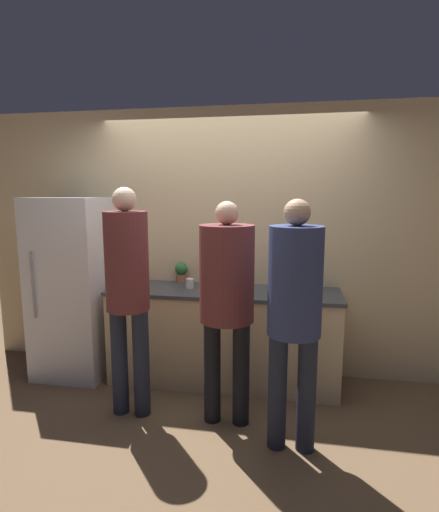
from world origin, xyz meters
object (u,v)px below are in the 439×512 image
bottle_green (276,287)px  potted_plant (181,272)px  utensil_crock (300,281)px  refrigerator (75,287)px  person_center (227,290)px  person_right (294,304)px  cup_white (190,283)px  cup_yellow (141,277)px  person_left (128,283)px  fruit_bowl (228,282)px

bottle_green → potted_plant: size_ratio=0.78×
utensil_crock → potted_plant: utensil_crock is taller
refrigerator → person_center: size_ratio=1.01×
person_right → cup_white: person_right is taller
cup_yellow → refrigerator: bearing=-157.3°
cup_white → person_left: bearing=-114.2°
cup_yellow → cup_white: bearing=-19.1°
person_center → bottle_green: size_ratio=10.96×
potted_plant → refrigerator: bearing=-164.4°
bottle_green → cup_yellow: bearing=169.2°
bottle_green → potted_plant: 1.00m
fruit_bowl → cup_white: 0.37m
bottle_green → person_left: bearing=-150.3°
utensil_crock → cup_white: (-1.02, -0.19, -0.02)m
utensil_crock → bottle_green: size_ratio=1.74×
fruit_bowl → potted_plant: (-0.48, 0.06, 0.07)m
person_right → cup_white: bearing=135.8°
person_right → person_center: bearing=153.8°
fruit_bowl → utensil_crock: bearing=2.6°
person_left → utensil_crock: size_ratio=6.69×
utensil_crock → cup_yellow: bearing=-180.0°
person_right → fruit_bowl: bearing=119.6°
fruit_bowl → bottle_green: bearing=-25.9°
cup_yellow → fruit_bowl: bearing=-2.0°
cup_white → person_right: bearing=-44.2°
refrigerator → person_center: refrigerator is taller
person_center → cup_yellow: size_ratio=18.80×
refrigerator → cup_yellow: bearing=22.7°
refrigerator → bottle_green: (1.96, -0.01, 0.08)m
fruit_bowl → potted_plant: potted_plant is taller
fruit_bowl → potted_plant: 0.49m
person_center → fruit_bowl: 0.88m
person_left → person_center: 0.78m
person_right → cup_white: (-0.96, 0.94, -0.11)m
person_left → bottle_green: (1.13, 0.64, -0.13)m
person_center → bottle_green: 0.72m
person_center → person_right: 0.56m
person_left → fruit_bowl: person_left is taller
cup_yellow → person_left: bearing=-75.0°
person_center → cup_white: (-0.47, 0.69, -0.13)m
potted_plant → person_center: bearing=-56.4°
person_right → bottle_green: 0.89m
person_right → utensil_crock: size_ratio=6.39×
utensil_crock → cup_white: 1.04m
person_right → fruit_bowl: person_right is taller
person_right → bottle_green: person_right is taller
utensil_crock → potted_plant: (-1.17, 0.03, 0.05)m
refrigerator → person_left: (0.83, -0.65, 0.22)m
person_left → utensil_crock: person_left is taller
refrigerator → cup_yellow: 0.65m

